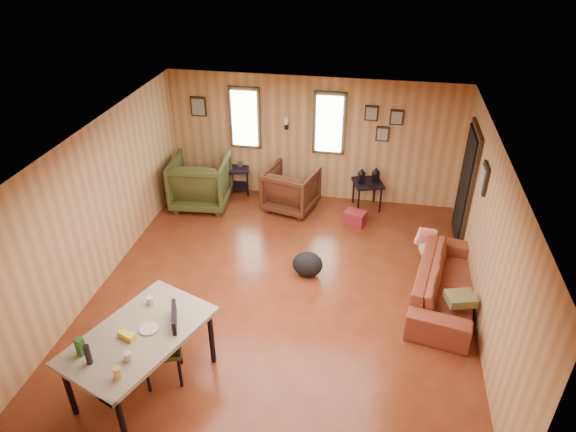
% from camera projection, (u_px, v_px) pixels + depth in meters
% --- Properties ---
extents(room, '(5.54, 6.04, 2.44)m').
position_uv_depth(room, '(298.00, 212.00, 7.35)').
color(room, brown).
rests_on(room, ground).
extents(sofa, '(1.01, 2.20, 0.83)m').
position_uv_depth(sofa, '(448.00, 278.00, 7.33)').
color(sofa, brown).
rests_on(sofa, ground).
extents(recliner_brown, '(1.06, 1.02, 0.91)m').
position_uv_depth(recliner_brown, '(291.00, 187.00, 9.63)').
color(recliner_brown, '#442114').
rests_on(recliner_brown, ground).
extents(recliner_green, '(1.12, 1.06, 1.07)m').
position_uv_depth(recliner_green, '(201.00, 180.00, 9.72)').
color(recliner_green, '#363B1A').
rests_on(recliner_green, ground).
extents(end_table, '(0.65, 0.61, 0.68)m').
position_uv_depth(end_table, '(236.00, 175.00, 10.22)').
color(end_table, black).
rests_on(end_table, ground).
extents(side_table, '(0.66, 0.66, 0.84)m').
position_uv_depth(side_table, '(368.00, 181.00, 9.60)').
color(side_table, black).
rests_on(side_table, ground).
extents(cooler, '(0.44, 0.37, 0.26)m').
position_uv_depth(cooler, '(355.00, 218.00, 9.29)').
color(cooler, maroon).
rests_on(cooler, ground).
extents(backpack, '(0.55, 0.47, 0.41)m').
position_uv_depth(backpack, '(308.00, 264.00, 7.96)').
color(backpack, black).
rests_on(backpack, ground).
extents(sofa_pillows, '(0.79, 1.60, 0.33)m').
position_uv_depth(sofa_pillows, '(443.00, 269.00, 7.37)').
color(sofa_pillows, brown).
rests_on(sofa_pillows, sofa).
extents(dining_table, '(1.54, 1.91, 1.09)m').
position_uv_depth(dining_table, '(138.00, 339.00, 5.78)').
color(dining_table, gray).
rests_on(dining_table, ground).
extents(dining_chair, '(0.60, 0.60, 1.02)m').
position_uv_depth(dining_chair, '(167.00, 341.00, 6.03)').
color(dining_chair, '#363B1A').
rests_on(dining_chair, ground).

